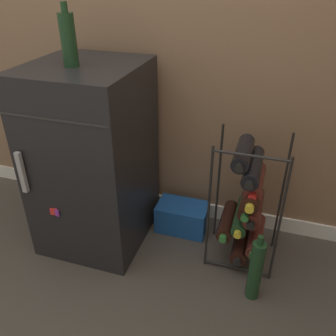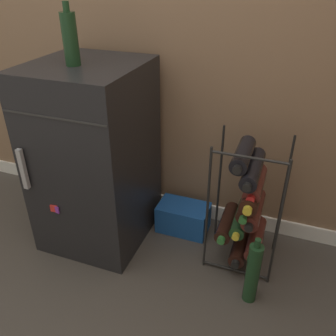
{
  "view_description": "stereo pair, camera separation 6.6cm",
  "coord_description": "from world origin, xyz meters",
  "px_view_note": "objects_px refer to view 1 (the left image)",
  "views": [
    {
      "loc": [
        0.47,
        -1.13,
        1.32
      ],
      "look_at": [
        0.02,
        0.27,
        0.47
      ],
      "focal_mm": 38.0,
      "sensor_mm": 36.0,
      "label": 1
    },
    {
      "loc": [
        0.53,
        -1.11,
        1.32
      ],
      "look_at": [
        0.02,
        0.27,
        0.47
      ],
      "focal_mm": 38.0,
      "sensor_mm": 36.0,
      "label": 2
    }
  ],
  "objects_px": {
    "mini_fridge": "(93,159)",
    "wine_rack": "(248,202)",
    "fridge_top_bottle": "(68,39)",
    "loose_bottle_floor": "(256,270)",
    "soda_box": "(182,217)"
  },
  "relations": [
    {
      "from": "mini_fridge",
      "to": "soda_box",
      "type": "relative_size",
      "value": 3.37
    },
    {
      "from": "mini_fridge",
      "to": "fridge_top_bottle",
      "type": "relative_size",
      "value": 3.73
    },
    {
      "from": "soda_box",
      "to": "wine_rack",
      "type": "bearing_deg",
      "value": -18.35
    },
    {
      "from": "wine_rack",
      "to": "fridge_top_bottle",
      "type": "bearing_deg",
      "value": -172.89
    },
    {
      "from": "soda_box",
      "to": "loose_bottle_floor",
      "type": "xyz_separation_m",
      "value": [
        0.43,
        -0.36,
        0.08
      ]
    },
    {
      "from": "mini_fridge",
      "to": "soda_box",
      "type": "height_order",
      "value": "mini_fridge"
    },
    {
      "from": "mini_fridge",
      "to": "wine_rack",
      "type": "distance_m",
      "value": 0.78
    },
    {
      "from": "mini_fridge",
      "to": "soda_box",
      "type": "xyz_separation_m",
      "value": [
        0.42,
        0.17,
        -0.39
      ]
    },
    {
      "from": "wine_rack",
      "to": "loose_bottle_floor",
      "type": "relative_size",
      "value": 1.91
    },
    {
      "from": "soda_box",
      "to": "fridge_top_bottle",
      "type": "bearing_deg",
      "value": -154.24
    },
    {
      "from": "wine_rack",
      "to": "soda_box",
      "type": "height_order",
      "value": "wine_rack"
    },
    {
      "from": "wine_rack",
      "to": "loose_bottle_floor",
      "type": "distance_m",
      "value": 0.31
    },
    {
      "from": "fridge_top_bottle",
      "to": "wine_rack",
      "type": "bearing_deg",
      "value": 7.11
    },
    {
      "from": "loose_bottle_floor",
      "to": "mini_fridge",
      "type": "bearing_deg",
      "value": 167.4
    },
    {
      "from": "wine_rack",
      "to": "soda_box",
      "type": "relative_size",
      "value": 2.39
    }
  ]
}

